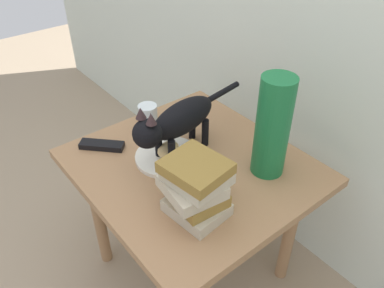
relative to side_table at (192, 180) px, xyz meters
name	(u,v)px	position (x,y,z in m)	size (l,w,h in m)	color
ground_plane	(192,265)	(0.00, 0.00, -0.46)	(6.00, 6.00, 0.00)	gray
side_table	(192,180)	(0.00, 0.00, 0.00)	(0.72, 0.67, 0.54)	#9E724C
plate	(168,156)	(-0.07, -0.04, 0.08)	(0.22, 0.22, 0.01)	silver
bread_roll	(168,150)	(-0.07, -0.04, 0.11)	(0.08, 0.06, 0.05)	#E0BC7A
cat	(177,121)	(-0.07, -0.01, 0.20)	(0.13, 0.48, 0.23)	black
book_stack	(195,187)	(0.17, -0.12, 0.16)	(0.18, 0.17, 0.18)	#BCB299
green_vase	(273,127)	(0.17, 0.17, 0.23)	(0.10, 0.10, 0.32)	#196B38
candle_jar	(148,117)	(-0.27, 0.01, 0.11)	(0.07, 0.07, 0.08)	silver
tv_remote	(102,145)	(-0.26, -0.19, 0.08)	(0.15, 0.04, 0.02)	black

